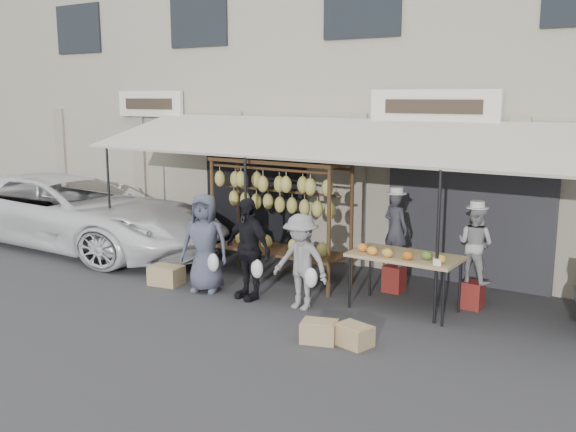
# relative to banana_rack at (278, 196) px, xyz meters

# --- Properties ---
(ground_plane) EXTENTS (90.00, 90.00, 0.00)m
(ground_plane) POSITION_rel_banana_rack_xyz_m (0.72, -1.75, -1.57)
(ground_plane) COLOR #2D2D30
(shophouse) EXTENTS (24.00, 6.15, 7.30)m
(shophouse) POSITION_rel_banana_rack_xyz_m (0.72, 4.75, 2.08)
(shophouse) COLOR gray
(shophouse) RESTS_ON ground_plane
(awning) EXTENTS (10.00, 2.35, 2.92)m
(awning) POSITION_rel_banana_rack_xyz_m (0.73, 0.53, 1.00)
(awning) COLOR beige
(awning) RESTS_ON ground_plane
(banana_rack) EXTENTS (2.60, 0.90, 2.24)m
(banana_rack) POSITION_rel_banana_rack_xyz_m (0.00, 0.00, 0.00)
(banana_rack) COLOR black
(banana_rack) RESTS_ON ground_plane
(produce_table) EXTENTS (1.70, 0.90, 1.04)m
(produce_table) POSITION_rel_banana_rack_xyz_m (2.59, -0.35, -0.70)
(produce_table) COLOR #998450
(produce_table) RESTS_ON ground_plane
(vendor_left) EXTENTS (0.54, 0.42, 1.29)m
(vendor_left) POSITION_rel_banana_rack_xyz_m (2.06, 0.53, -0.47)
(vendor_left) COLOR #32323B
(vendor_left) RESTS_ON stool_left
(vendor_right) EXTENTS (0.69, 0.59, 1.22)m
(vendor_right) POSITION_rel_banana_rack_xyz_m (3.47, 0.39, -0.52)
(vendor_right) COLOR #A6A6A6
(vendor_right) RESTS_ON stool_right
(customer_left) EXTENTS (0.97, 0.80, 1.71)m
(customer_left) POSITION_rel_banana_rack_xyz_m (-0.68, -1.24, -0.72)
(customer_left) COLOR #43475A
(customer_left) RESTS_ON ground_plane
(customer_mid) EXTENTS (1.06, 0.61, 1.70)m
(customer_mid) POSITION_rel_banana_rack_xyz_m (0.18, -1.16, -0.72)
(customer_mid) COLOR black
(customer_mid) RESTS_ON ground_plane
(customer_right) EXTENTS (1.00, 0.59, 1.53)m
(customer_right) POSITION_rel_banana_rack_xyz_m (1.19, -1.12, -0.81)
(customer_right) COLOR gray
(customer_right) RESTS_ON ground_plane
(stool_left) EXTENTS (0.38, 0.38, 0.46)m
(stool_left) POSITION_rel_banana_rack_xyz_m (2.06, 0.53, -1.34)
(stool_left) COLOR maroon
(stool_left) RESTS_ON ground_plane
(stool_right) EXTENTS (0.40, 0.40, 0.44)m
(stool_right) POSITION_rel_banana_rack_xyz_m (3.47, 0.39, -1.35)
(stool_right) COLOR maroon
(stool_right) RESTS_ON ground_plane
(crate_near_a) EXTENTS (0.57, 0.50, 0.29)m
(crate_near_a) POSITION_rel_banana_rack_xyz_m (2.16, -2.17, -1.43)
(crate_near_a) COLOR tan
(crate_near_a) RESTS_ON ground_plane
(crate_near_b) EXTENTS (0.54, 0.46, 0.28)m
(crate_near_b) POSITION_rel_banana_rack_xyz_m (2.62, -2.03, -1.43)
(crate_near_b) COLOR tan
(crate_near_b) RESTS_ON ground_plane
(crate_far) EXTENTS (0.62, 0.51, 0.33)m
(crate_far) POSITION_rel_banana_rack_xyz_m (-1.53, -1.33, -1.40)
(crate_far) COLOR tan
(crate_far) RESTS_ON ground_plane
(van) EXTENTS (5.64, 2.66, 2.33)m
(van) POSITION_rel_banana_rack_xyz_m (-5.61, -0.23, -0.40)
(van) COLOR white
(van) RESTS_ON ground_plane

